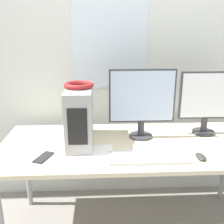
{
  "coord_description": "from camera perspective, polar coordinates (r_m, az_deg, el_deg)",
  "views": [
    {
      "loc": [
        -0.24,
        -1.28,
        1.47
      ],
      "look_at": [
        -0.15,
        0.4,
        0.94
      ],
      "focal_mm": 42.0,
      "sensor_mm": 36.0,
      "label": 1
    }
  ],
  "objects": [
    {
      "name": "wall_back",
      "position": [
        2.22,
        3.26,
        14.45
      ],
      "size": [
        8.0,
        0.07,
        2.7
      ],
      "color": "silver",
      "rests_on": "ground_plane"
    },
    {
      "name": "desk",
      "position": [
        1.88,
        4.62,
        -8.11
      ],
      "size": [
        1.86,
        0.79,
        0.7
      ],
      "color": "beige",
      "rests_on": "ground_plane"
    },
    {
      "name": "pc_tower",
      "position": [
        1.82,
        -7.0,
        -0.73
      ],
      "size": [
        0.17,
        0.46,
        0.39
      ],
      "color": "#9E9EA3",
      "rests_on": "desk"
    },
    {
      "name": "headphones",
      "position": [
        1.77,
        -7.25,
        5.84
      ],
      "size": [
        0.2,
        0.2,
        0.03
      ],
      "color": "maroon",
      "rests_on": "pc_tower"
    },
    {
      "name": "monitor_main",
      "position": [
        1.88,
        6.54,
        2.55
      ],
      "size": [
        0.47,
        0.17,
        0.51
      ],
      "color": "#333338",
      "rests_on": "desk"
    },
    {
      "name": "monitor_right_near",
      "position": [
        2.07,
        19.93,
        2.47
      ],
      "size": [
        0.42,
        0.17,
        0.48
      ],
      "color": "#333338",
      "rests_on": "desk"
    },
    {
      "name": "keyboard",
      "position": [
        1.65,
        7.93,
        -9.72
      ],
      "size": [
        0.49,
        0.17,
        0.02
      ],
      "color": "silver",
      "rests_on": "desk"
    },
    {
      "name": "mouse",
      "position": [
        1.74,
        18.73,
        -9.16
      ],
      "size": [
        0.06,
        0.1,
        0.02
      ],
      "color": "#2D2D2D",
      "rests_on": "desk"
    },
    {
      "name": "cell_phone",
      "position": [
        1.71,
        -14.67,
        -9.51
      ],
      "size": [
        0.11,
        0.16,
        0.01
      ],
      "rotation": [
        0.0,
        0.0,
        -0.37
      ],
      "color": "#232328",
      "rests_on": "desk"
    },
    {
      "name": "paper_sheet_left",
      "position": [
        1.7,
        -3.12,
        -9.26
      ],
      "size": [
        0.22,
        0.31,
        0.0
      ],
      "rotation": [
        0.0,
        0.0,
        0.05
      ],
      "color": "white",
      "rests_on": "desk"
    }
  ]
}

